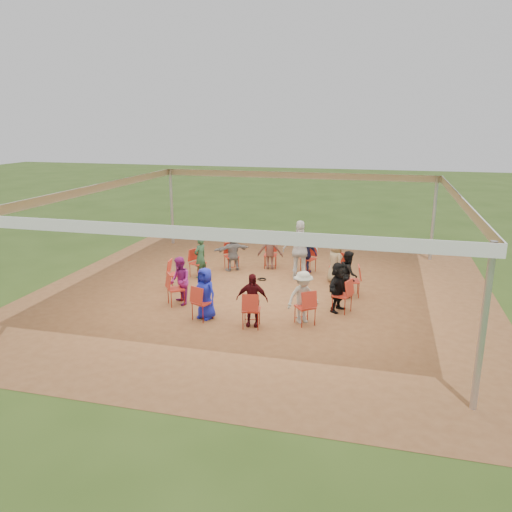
% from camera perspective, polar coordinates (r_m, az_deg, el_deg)
% --- Properties ---
extents(ground, '(80.00, 80.00, 0.00)m').
position_cam_1_polar(ground, '(14.59, 0.74, -4.19)').
color(ground, '#2F4916').
rests_on(ground, ground).
extents(dirt_patch, '(13.00, 13.00, 0.00)m').
position_cam_1_polar(dirt_patch, '(14.59, 0.74, -4.16)').
color(dirt_patch, brown).
rests_on(dirt_patch, ground).
extents(tent, '(10.33, 10.33, 3.00)m').
position_cam_1_polar(tent, '(13.99, 0.78, 5.02)').
color(tent, '#B2B2B7').
rests_on(tent, ground).
extents(chair_0, '(0.49, 0.48, 0.90)m').
position_cam_1_polar(chair_0, '(14.42, 10.93, -2.82)').
color(chair_0, red).
rests_on(chair_0, ground).
extents(chair_1, '(0.61, 0.60, 0.90)m').
position_cam_1_polar(chair_1, '(15.62, 9.37, -1.35)').
color(chair_1, red).
rests_on(chair_1, ground).
extents(chair_2, '(0.56, 0.57, 0.90)m').
position_cam_1_polar(chair_2, '(16.50, 5.99, -0.33)').
color(chair_2, red).
rests_on(chair_2, ground).
extents(chair_3, '(0.48, 0.49, 0.90)m').
position_cam_1_polar(chair_3, '(16.90, 1.66, 0.11)').
color(chair_3, red).
rests_on(chair_3, ground).
extents(chair_4, '(0.60, 0.61, 0.90)m').
position_cam_1_polar(chair_4, '(16.72, -2.82, -0.05)').
color(chair_4, red).
rests_on(chair_4, ground).
extents(chair_5, '(0.57, 0.56, 0.90)m').
position_cam_1_polar(chair_5, '(16.02, -6.68, -0.82)').
color(chair_5, red).
rests_on(chair_5, ground).
extents(chair_6, '(0.49, 0.48, 0.90)m').
position_cam_1_polar(chair_6, '(14.92, -9.08, -2.12)').
color(chair_6, red).
rests_on(chair_6, ground).
extents(chair_7, '(0.61, 0.60, 0.90)m').
position_cam_1_polar(chair_7, '(13.66, -9.14, -3.76)').
color(chair_7, red).
rests_on(chair_7, ground).
extents(chair_8, '(0.56, 0.57, 0.90)m').
position_cam_1_polar(chair_8, '(12.58, -6.16, -5.32)').
color(chair_8, red).
rests_on(chair_8, ground).
extents(chair_9, '(0.48, 0.49, 0.90)m').
position_cam_1_polar(chair_9, '(12.05, -0.54, -6.17)').
color(chair_9, red).
rests_on(chair_9, ground).
extents(chair_10, '(0.60, 0.61, 0.90)m').
position_cam_1_polar(chair_10, '(12.28, 5.63, -5.82)').
color(chair_10, red).
rests_on(chair_10, ground).
extents(chair_11, '(0.57, 0.56, 0.90)m').
position_cam_1_polar(chair_11, '(13.19, 9.81, -4.49)').
color(chair_11, red).
rests_on(chair_11, ground).
extents(person_seated_0, '(0.45, 0.69, 1.32)m').
position_cam_1_polar(person_seated_0, '(14.35, 10.50, -1.99)').
color(person_seated_0, black).
rests_on(person_seated_0, ground).
extents(person_seated_1, '(0.68, 0.73, 1.32)m').
position_cam_1_polar(person_seated_1, '(15.50, 9.03, -0.63)').
color(person_seated_1, '#967F58').
rests_on(person_seated_1, ground).
extents(person_seated_2, '(0.87, 0.66, 1.32)m').
position_cam_1_polar(person_seated_2, '(16.35, 5.79, 0.31)').
color(person_seated_2, '#1B1E46').
rests_on(person_seated_2, ground).
extents(person_seated_3, '(0.90, 0.53, 1.32)m').
position_cam_1_polar(person_seated_3, '(16.72, 1.63, 0.72)').
color(person_seated_3, '#543128').
rests_on(person_seated_3, ground).
extents(person_seated_4, '(1.25, 1.11, 1.32)m').
position_cam_1_polar(person_seated_4, '(16.56, -2.68, 0.57)').
color(person_seated_4, gray).
rests_on(person_seated_4, ground).
extents(person_seated_5, '(0.47, 0.56, 1.32)m').
position_cam_1_polar(person_seated_5, '(15.89, -6.39, -0.15)').
color(person_seated_5, '#264B2F').
rests_on(person_seated_5, ground).
extents(person_seated_6, '(0.69, 0.73, 1.32)m').
position_cam_1_polar(person_seated_6, '(13.62, -8.68, -2.84)').
color(person_seated_6, '#911E75').
rests_on(person_seated_6, ground).
extents(person_seated_7, '(0.73, 0.58, 1.32)m').
position_cam_1_polar(person_seated_7, '(12.59, -5.81, -4.25)').
color(person_seated_7, '#1A23B9').
rests_on(person_seated_7, ground).
extents(person_seated_8, '(0.82, 0.50, 1.32)m').
position_cam_1_polar(person_seated_8, '(12.08, -0.47, -5.01)').
color(person_seated_8, '#3F0A0F').
rests_on(person_seated_8, ground).
extents(person_seated_9, '(0.93, 0.86, 1.32)m').
position_cam_1_polar(person_seated_9, '(12.31, 5.39, -4.70)').
color(person_seated_9, '#B2B09D').
rests_on(person_seated_9, ground).
extents(person_seated_10, '(0.89, 1.31, 1.32)m').
position_cam_1_polar(person_seated_10, '(13.17, 9.39, -3.50)').
color(person_seated_10, black).
rests_on(person_seated_10, ground).
extents(standing_person, '(1.16, 0.67, 1.89)m').
position_cam_1_polar(standing_person, '(15.55, 5.10, 0.64)').
color(standing_person, silver).
rests_on(standing_person, ground).
extents(cable_coil, '(0.33, 0.33, 0.03)m').
position_cam_1_polar(cable_coil, '(15.71, 0.71, -2.68)').
color(cable_coil, black).
rests_on(cable_coil, ground).
extents(laptop, '(0.27, 0.32, 0.20)m').
position_cam_1_polar(laptop, '(14.35, 9.82, -2.15)').
color(laptop, '#B7B7BC').
rests_on(laptop, ground).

